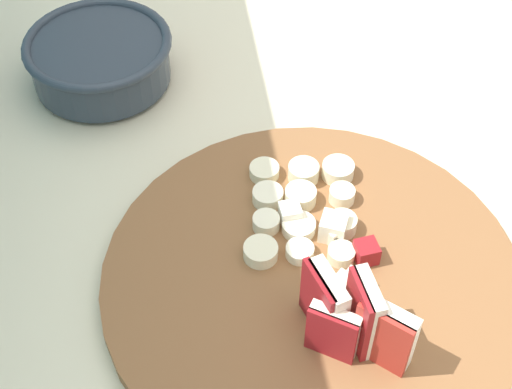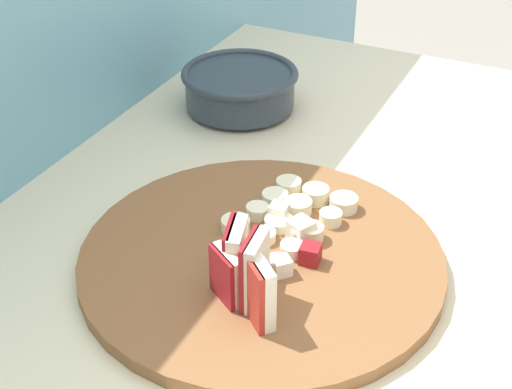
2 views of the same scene
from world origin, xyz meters
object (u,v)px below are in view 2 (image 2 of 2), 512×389
object	(u,v)px
apple_wedge_fan	(245,272)
cutting_board	(261,259)
ceramic_bowl	(240,87)
apple_dice_pile	(293,240)
banana_slice_rows	(294,212)

from	to	relation	value
apple_wedge_fan	cutting_board	bearing A→B (deg)	12.98
cutting_board	ceramic_bowl	bearing A→B (deg)	30.30
apple_wedge_fan	ceramic_bowl	xyz separation A→B (m)	(0.35, 0.18, -0.01)
apple_dice_pile	ceramic_bowl	distance (m)	0.33
apple_wedge_fan	apple_dice_pile	size ratio (longest dim) A/B	0.79
apple_dice_pile	cutting_board	bearing A→B (deg)	131.98
ceramic_bowl	apple_dice_pile	bearing A→B (deg)	-144.27
apple_dice_pile	banana_slice_rows	distance (m)	0.05
apple_wedge_fan	ceramic_bowl	bearing A→B (deg)	27.41
cutting_board	apple_wedge_fan	distance (m)	0.08
banana_slice_rows	cutting_board	bearing A→B (deg)	176.71
banana_slice_rows	ceramic_bowl	xyz separation A→B (m)	(0.22, 0.17, 0.01)
cutting_board	banana_slice_rows	distance (m)	0.07
apple_dice_pile	ceramic_bowl	world-z (taller)	ceramic_bowl
apple_wedge_fan	apple_dice_pile	xyz separation A→B (m)	(0.09, -0.01, -0.02)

